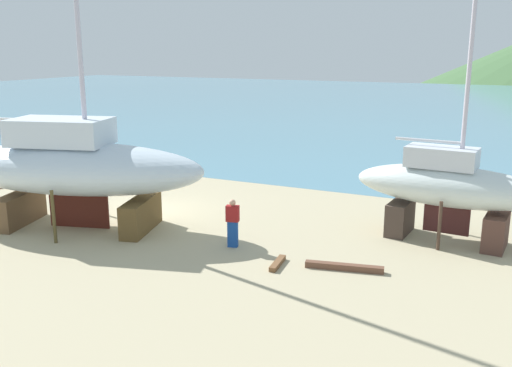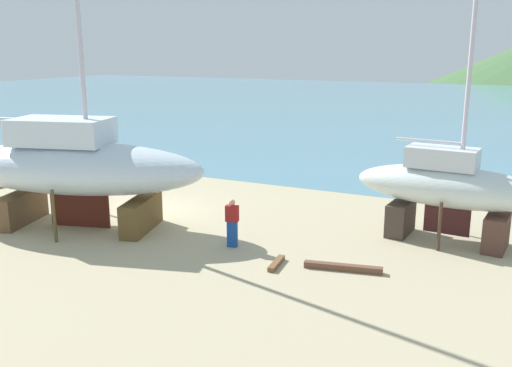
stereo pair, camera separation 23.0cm
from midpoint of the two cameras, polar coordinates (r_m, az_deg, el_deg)
name	(u,v)px [view 1 (the left image)]	position (r m, az deg, el deg)	size (l,w,h in m)	color
ground_plane	(76,245)	(20.77, -18.06, -5.91)	(43.87, 43.87, 0.00)	tan
sea_water	(399,105)	(70.64, 14.24, 7.75)	(167.95, 87.94, 0.01)	teal
sailboat_mid_port	(75,167)	(22.15, -18.18, 1.62)	(10.45, 5.88, 15.84)	brown
sailboat_far_slipway	(448,187)	(20.72, 18.60, -0.35)	(6.72, 2.53, 11.60)	brown
worker	(233,222)	(19.30, -2.72, -3.96)	(0.48, 0.33, 1.69)	#194494
timber_long_aft	(4,186)	(30.34, -24.38, -0.27)	(3.03, 0.19, 0.12)	#8B5E49
timber_long_fore	(60,187)	(28.95, -19.47, -0.37)	(1.26, 0.16, 0.19)	olive
timber_short_cross	(344,267)	(17.76, 8.55, -8.37)	(2.42, 0.24, 0.20)	brown
timber_plank_far	(278,263)	(17.93, 1.82, -8.09)	(1.20, 0.21, 0.15)	brown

